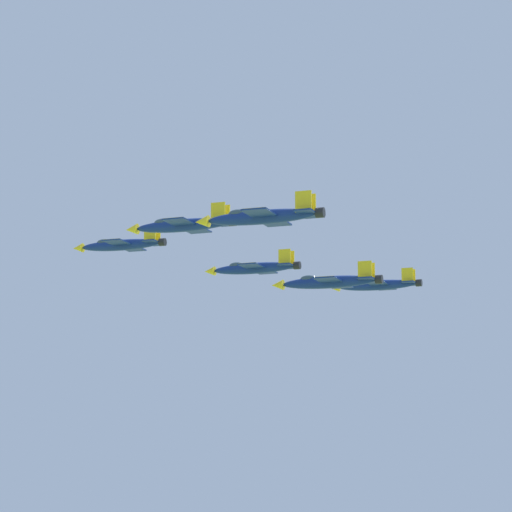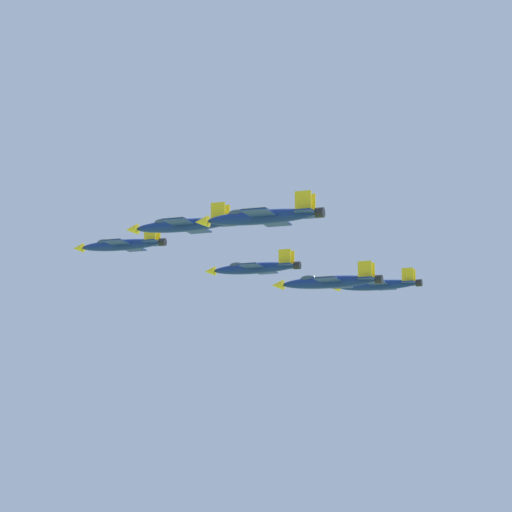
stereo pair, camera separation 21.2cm
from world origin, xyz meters
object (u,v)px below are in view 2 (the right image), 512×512
at_px(jet_left_outer, 261,217).
at_px(jet_right_outer, 377,285).
at_px(jet_lead, 121,245).
at_px(jet_right_wingman, 254,268).
at_px(jet_left_wingman, 183,225).
at_px(jet_slot_rear, 329,282).

distance_m(jet_left_outer, jet_right_outer, 63.41).
height_order(jet_lead, jet_right_outer, jet_lead).
relative_size(jet_right_wingman, jet_right_outer, 1.04).
bearing_deg(jet_left_outer, jet_lead, -40.95).
distance_m(jet_right_wingman, jet_left_outer, 51.12).
bearing_deg(jet_left_outer, jet_left_wingman, -40.95).
bearing_deg(jet_right_wingman, jet_left_wingman, 91.11).
relative_size(jet_left_wingman, jet_right_outer, 1.05).
height_order(jet_right_wingman, jet_right_outer, jet_right_wingman).
relative_size(jet_left_wingman, jet_left_outer, 1.00).
distance_m(jet_lead, jet_left_wingman, 24.50).
relative_size(jet_right_outer, jet_slot_rear, 0.96).
distance_m(jet_right_wingman, jet_slot_rear, 25.20).
xyz_separation_m(jet_left_wingman, jet_right_outer, (24.12, 45.03, -3.20)).
bearing_deg(jet_slot_rear, jet_right_outer, -90.26).
height_order(jet_right_wingman, jet_left_outer, jet_right_wingman).
xyz_separation_m(jet_lead, jet_slot_rear, (37.04, -4.39, -8.59)).
bearing_deg(jet_slot_rear, jet_left_wingman, 40.11).
bearing_deg(jet_lead, jet_right_wingman, -140.14).
bearing_deg(jet_left_outer, jet_slot_rear, -90.59).
distance_m(jet_lead, jet_right_outer, 49.14).
xyz_separation_m(jet_right_wingman, jet_left_outer, (12.92, -49.42, -1.93)).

